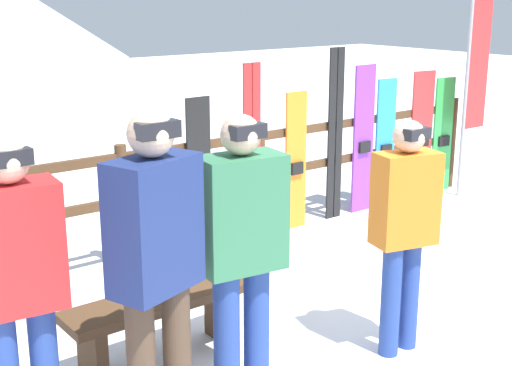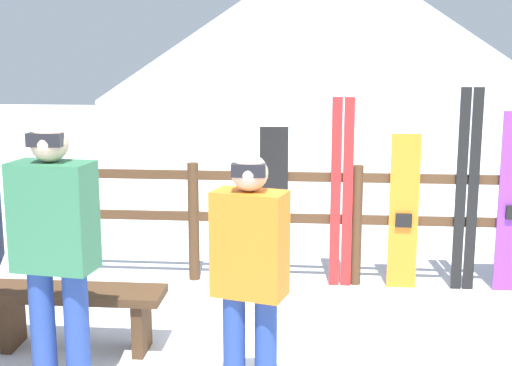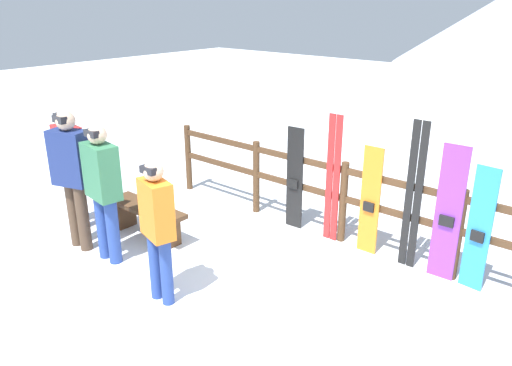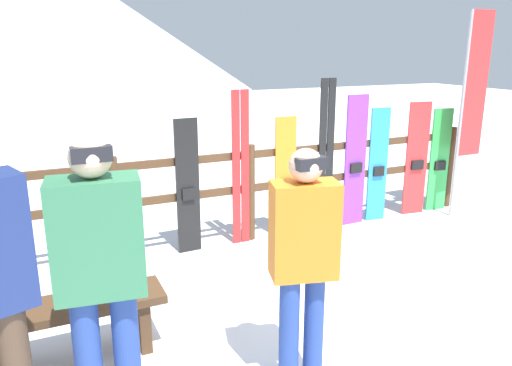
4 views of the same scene
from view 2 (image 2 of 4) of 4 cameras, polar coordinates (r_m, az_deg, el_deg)
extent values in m
cone|color=#B2BCD1|center=(28.26, 5.93, 12.84)|extent=(18.00, 18.00, 6.00)
cylinder|color=#4C331E|center=(6.95, -17.10, -2.73)|extent=(0.10, 0.10, 1.09)
cylinder|color=#4C331E|center=(6.54, -5.01, -3.12)|extent=(0.10, 0.10, 1.09)
cylinder|color=#4C331E|center=(6.46, 8.03, -3.39)|extent=(0.10, 0.10, 1.09)
cube|color=#4C331E|center=(6.44, 8.04, -2.92)|extent=(5.91, 0.05, 0.08)
cube|color=#4C331E|center=(6.36, 8.14, 0.42)|extent=(5.91, 0.05, 0.08)
cube|color=#4C331E|center=(5.25, -14.28, -8.54)|extent=(1.26, 0.36, 0.06)
cube|color=#4C331E|center=(5.50, -18.91, -10.39)|extent=(0.08, 0.29, 0.39)
cube|color=#4C331E|center=(5.20, -9.14, -11.18)|extent=(0.08, 0.29, 0.39)
cylinder|color=navy|center=(4.64, -16.65, -11.44)|extent=(0.15, 0.15, 0.82)
cylinder|color=navy|center=(4.57, -14.10, -11.67)|extent=(0.15, 0.15, 0.82)
cube|color=#33724C|center=(4.37, -15.89, -2.59)|extent=(0.51, 0.32, 0.65)
sphere|color=#D8B293|center=(4.29, -16.20, 3.09)|extent=(0.22, 0.22, 0.22)
cube|color=black|center=(4.23, -16.54, 3.33)|extent=(0.20, 0.08, 0.08)
cylinder|color=navy|center=(4.23, -1.74, -13.73)|extent=(0.13, 0.13, 0.76)
cylinder|color=navy|center=(4.21, 0.78, -13.83)|extent=(0.13, 0.13, 0.76)
cube|color=orange|center=(3.98, -0.50, -4.89)|extent=(0.45, 0.32, 0.60)
sphere|color=#D8B293|center=(3.89, -0.51, 0.82)|extent=(0.21, 0.21, 0.21)
cube|color=black|center=(3.82, -0.60, 1.03)|extent=(0.18, 0.07, 0.07)
cube|color=black|center=(6.36, 1.43, -1.91)|extent=(0.25, 0.04, 1.44)
cube|color=black|center=(6.35, 1.41, -2.60)|extent=(0.14, 0.04, 0.12)
cube|color=red|center=(6.33, 6.39, -0.83)|extent=(0.09, 0.02, 1.70)
cube|color=red|center=(6.33, 7.34, -0.85)|extent=(0.09, 0.02, 1.70)
cube|color=orange|center=(6.40, 11.73, -2.29)|extent=(0.26, 0.02, 1.39)
cube|color=black|center=(6.39, 11.73, -2.95)|extent=(0.14, 0.03, 0.12)
cube|color=black|center=(6.43, 16.07, -0.59)|extent=(0.09, 0.02, 1.79)
cube|color=black|center=(6.46, 16.98, -0.60)|extent=(0.09, 0.02, 1.79)
camera|label=1|loc=(3.88, -71.57, 6.08)|focal=50.00mm
camera|label=3|loc=(3.59, 81.98, 16.18)|focal=35.00mm
camera|label=4|loc=(2.26, -48.71, 6.76)|focal=35.00mm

